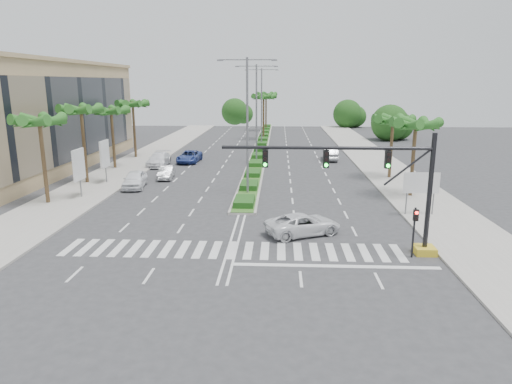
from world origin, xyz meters
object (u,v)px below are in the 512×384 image
at_px(car_parked_a, 135,179).
at_px(car_right, 330,154).
at_px(car_parked_c, 189,157).
at_px(car_crossing, 303,224).
at_px(car_parked_d, 159,159).
at_px(car_parked_b, 166,172).

height_order(car_parked_a, car_right, car_right).
relative_size(car_parked_a, car_parked_c, 0.90).
bearing_deg(car_parked_c, car_right, 10.88).
bearing_deg(car_parked_c, car_crossing, -62.06).
height_order(car_parked_d, car_crossing, car_parked_d).
distance_m(car_parked_b, car_right, 22.52).
bearing_deg(car_crossing, car_parked_d, 8.44).
height_order(car_parked_c, car_parked_d, car_parked_d).
distance_m(car_parked_b, car_parked_d, 7.85).
distance_m(car_parked_b, car_crossing, 22.16).
relative_size(car_parked_d, car_right, 1.11).
distance_m(car_parked_a, car_parked_d, 11.78).
distance_m(car_parked_a, car_parked_c, 14.69).
xyz_separation_m(car_parked_b, car_parked_c, (0.50, 10.09, 0.08)).
height_order(car_parked_a, car_parked_d, car_parked_a).
relative_size(car_parked_c, car_right, 1.07).
height_order(car_parked_a, car_crossing, car_parked_a).
bearing_deg(car_parked_a, car_parked_c, 73.19).
bearing_deg(car_right, car_parked_d, 16.48).
relative_size(car_parked_b, car_right, 0.81).
distance_m(car_parked_c, car_right, 18.28).
distance_m(car_parked_c, car_parked_d, 4.22).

